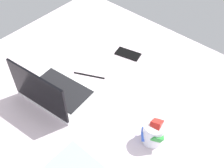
# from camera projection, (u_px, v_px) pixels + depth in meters

# --- Properties ---
(bed_mattress) EXTENTS (1.80, 1.40, 0.18)m
(bed_mattress) POSITION_uv_depth(u_px,v_px,m) (120.00, 123.00, 1.38)
(bed_mattress) COLOR silver
(bed_mattress) RESTS_ON ground
(laptop) EXTENTS (0.35, 0.26, 0.23)m
(laptop) POSITION_uv_depth(u_px,v_px,m) (53.00, 92.00, 1.34)
(laptop) COLOR silver
(laptop) RESTS_ON bed_mattress
(snack_cup) EXTENTS (0.12, 0.10, 0.14)m
(snack_cup) POSITION_uv_depth(u_px,v_px,m) (153.00, 132.00, 1.17)
(snack_cup) COLOR silver
(snack_cup) RESTS_ON bed_mattress
(cell_phone) EXTENTS (0.15, 0.10, 0.01)m
(cell_phone) POSITION_uv_depth(u_px,v_px,m) (128.00, 54.00, 1.60)
(cell_phone) COLOR black
(cell_phone) RESTS_ON bed_mattress
(charger_cable) EXTENTS (0.16, 0.08, 0.01)m
(charger_cable) POSITION_uv_depth(u_px,v_px,m) (89.00, 75.00, 1.48)
(charger_cable) COLOR black
(charger_cable) RESTS_ON bed_mattress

